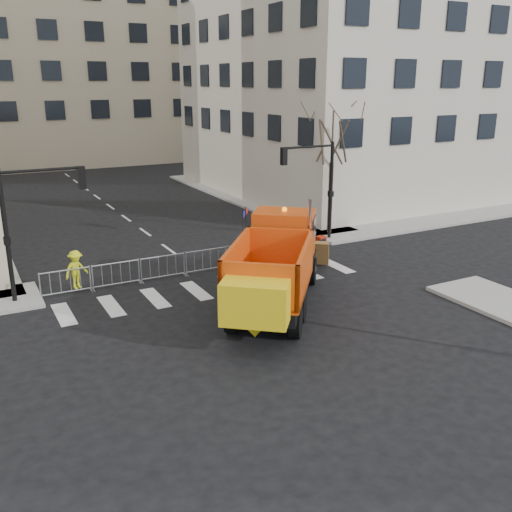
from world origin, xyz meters
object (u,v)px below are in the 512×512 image
plow_truck (275,264)px  cop_b (290,247)px  newspaper_box (320,247)px  cop_c (283,246)px  worker (76,270)px  cop_a (309,256)px

plow_truck → cop_b: 5.94m
cop_b → newspaper_box: cop_b is taller
cop_c → newspaper_box: (1.80, -0.50, -0.17)m
cop_b → worker: 9.95m
cop_a → cop_c: size_ratio=0.99×
cop_a → cop_c: 1.86m
cop_a → worker: size_ratio=1.04×
cop_a → cop_b: size_ratio=1.07×
cop_b → plow_truck: bearing=65.6°
cop_a → cop_b: 1.85m
cop_c → cop_a: bearing=26.4°
cop_a → worker: bearing=-36.2°
cop_a → cop_b: bearing=-114.9°
cop_a → cop_c: cop_c is taller
plow_truck → newspaper_box: size_ratio=8.94×
plow_truck → worker: 8.44m
cop_a → worker: (-9.80, 2.59, 0.12)m
cop_c → worker: (-9.57, 0.74, 0.11)m
worker → plow_truck: bearing=-64.1°
worker → newspaper_box: bearing=-30.1°
cop_c → newspaper_box: cop_c is taller
plow_truck → worker: bearing=88.7°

